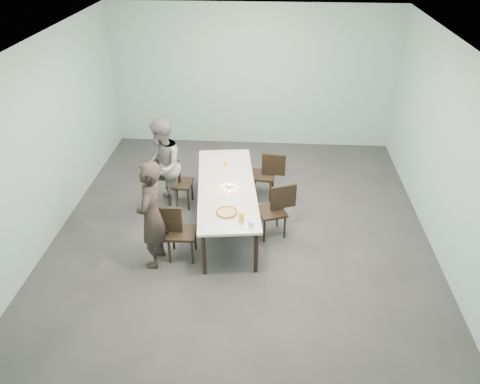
# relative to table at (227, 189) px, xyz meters

# --- Properties ---
(ground) EXTENTS (7.00, 7.00, 0.00)m
(ground) POSITION_rel_table_xyz_m (0.26, -0.23, -0.69)
(ground) COLOR #333335
(ground) RESTS_ON ground
(room_shell) EXTENTS (6.02, 7.02, 3.01)m
(room_shell) POSITION_rel_table_xyz_m (0.26, -0.23, 1.33)
(room_shell) COLOR #9BC3C3
(room_shell) RESTS_ON ground
(table) EXTENTS (1.23, 2.69, 0.75)m
(table) POSITION_rel_table_xyz_m (0.00, 0.00, 0.00)
(table) COLOR white
(table) RESTS_ON ground
(chair_near_left) EXTENTS (0.62, 0.43, 0.87)m
(chair_near_left) POSITION_rel_table_xyz_m (-0.67, -0.88, -0.19)
(chair_near_left) COLOR black
(chair_near_left) RESTS_ON ground
(chair_far_left) EXTENTS (0.62, 0.44, 0.87)m
(chair_far_left) POSITION_rel_table_xyz_m (-0.96, 0.58, -0.19)
(chair_far_left) COLOR black
(chair_far_left) RESTS_ON ground
(chair_near_right) EXTENTS (0.65, 0.54, 0.87)m
(chair_near_right) POSITION_rel_table_xyz_m (0.81, -0.18, -0.19)
(chair_near_right) COLOR black
(chair_near_right) RESTS_ON ground
(chair_far_right) EXTENTS (0.63, 0.47, 0.87)m
(chair_far_right) POSITION_rel_table_xyz_m (0.64, 0.95, -0.19)
(chair_far_right) COLOR black
(chair_far_right) RESTS_ON ground
(diner_near) EXTENTS (0.44, 0.63, 1.66)m
(diner_near) POSITION_rel_table_xyz_m (-0.97, -1.04, 0.14)
(diner_near) COLOR black
(diner_near) RESTS_ON ground
(diner_far) EXTENTS (0.75, 0.89, 1.64)m
(diner_far) POSITION_rel_table_xyz_m (-1.13, 0.47, 0.13)
(diner_far) COLOR gray
(diner_far) RESTS_ON ground
(pizza) EXTENTS (0.34, 0.34, 0.04)m
(pizza) POSITION_rel_table_xyz_m (0.08, -0.79, 0.08)
(pizza) COLOR white
(pizza) RESTS_ON table
(side_plate) EXTENTS (0.18, 0.18, 0.01)m
(side_plate) POSITION_rel_table_xyz_m (0.25, -0.50, 0.06)
(side_plate) COLOR white
(side_plate) RESTS_ON table
(beer_glass) EXTENTS (0.08, 0.08, 0.15)m
(beer_glass) POSITION_rel_table_xyz_m (0.30, -0.98, 0.13)
(beer_glass) COLOR gold
(beer_glass) RESTS_ON table
(water_tumbler) EXTENTS (0.08, 0.08, 0.09)m
(water_tumbler) POSITION_rel_table_xyz_m (0.44, -1.09, 0.10)
(water_tumbler) COLOR silver
(water_tumbler) RESTS_ON table
(tealight) EXTENTS (0.06, 0.06, 0.05)m
(tealight) POSITION_rel_table_xyz_m (0.05, -0.03, 0.08)
(tealight) COLOR silver
(tealight) RESTS_ON table
(amber_tumbler) EXTENTS (0.07, 0.07, 0.08)m
(amber_tumbler) POSITION_rel_table_xyz_m (-0.08, 0.67, 0.10)
(amber_tumbler) COLOR gold
(amber_tumbler) RESTS_ON table
(menu) EXTENTS (0.33, 0.26, 0.01)m
(menu) POSITION_rel_table_xyz_m (-0.22, 0.83, 0.06)
(menu) COLOR silver
(menu) RESTS_ON table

